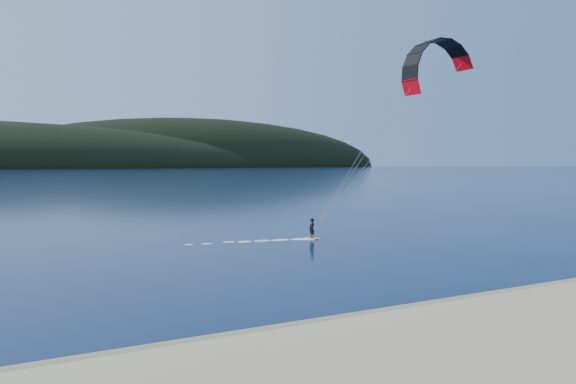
{
  "coord_description": "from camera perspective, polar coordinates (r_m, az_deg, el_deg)",
  "views": [
    {
      "loc": [
        -9.69,
        -13.37,
        6.39
      ],
      "look_at": [
        2.99,
        10.0,
        5.0
      ],
      "focal_mm": 34.89,
      "sensor_mm": 36.0,
      "label": 1
    }
  ],
  "objects": [
    {
      "name": "ground",
      "position": [
        17.71,
        7.3,
        -18.19
      ],
      "size": [
        1800.0,
        1800.0,
        0.0
      ],
      "primitive_type": "plane",
      "color": "#071735",
      "rests_on": "ground"
    },
    {
      "name": "wet_sand",
      "position": [
        21.3,
        -0.02,
        -14.33
      ],
      "size": [
        220.0,
        2.5,
        0.1
      ],
      "color": "#917F54",
      "rests_on": "ground"
    },
    {
      "name": "kitesurfer_near",
      "position": [
        49.43,
        14.32,
        10.5
      ],
      "size": [
        24.15,
        7.25,
        17.15
      ],
      "color": "gold",
      "rests_on": "ground"
    }
  ]
}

